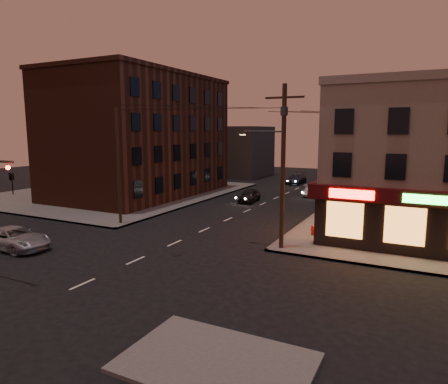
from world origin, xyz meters
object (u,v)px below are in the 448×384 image
Objects in this scene: sedan_near at (249,195)px; sedan_far at (296,179)px; fire_hydrant at (313,230)px; suv_cross at (14,238)px; sedan_mid at (311,191)px.

sedan_far is at bearing 83.61° from sedan_near.
sedan_near is at bearing 131.12° from fire_hydrant.
fire_hydrant is at bearing -55.58° from suv_cross.
sedan_mid is (11.43, 28.63, -0.11)m from suv_cross.
sedan_mid is 4.81× the size of fire_hydrant.
suv_cross is at bearing -112.07° from sedan_near.
fire_hydrant is at bearing -75.43° from sedan_mid.
suv_cross is 1.27× the size of sedan_near.
sedan_near reaches higher than fire_hydrant.
sedan_far reaches higher than sedan_near.
suv_cross is 19.66m from fire_hydrant.
suv_cross is at bearing -98.87° from sedan_far.
suv_cross is 23.15m from sedan_near.
sedan_near is at bearing -127.53° from sedan_mid.
sedan_near is (6.57, 22.20, -0.02)m from suv_cross.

